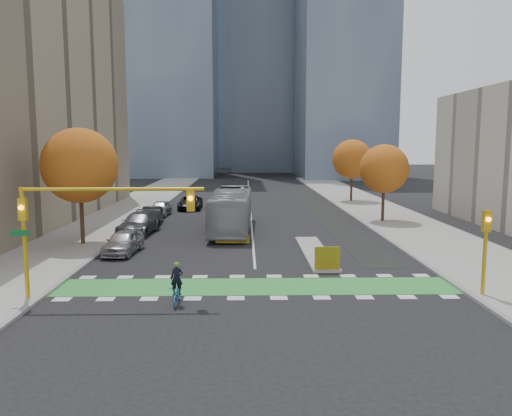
{
  "coord_description": "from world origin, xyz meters",
  "views": [
    {
      "loc": [
        -0.55,
        -22.8,
        7.11
      ],
      "look_at": [
        0.14,
        9.07,
        3.0
      ],
      "focal_mm": 35.0,
      "sensor_mm": 36.0,
      "label": 1
    }
  ],
  "objects_px": {
    "parked_car_d": "(190,203)",
    "parked_car_e": "(160,208)",
    "traffic_signal_east": "(486,240)",
    "parked_car_c": "(139,223)",
    "traffic_signal_west": "(81,213)",
    "tree_east_near": "(384,169)",
    "parked_car_a": "(123,242)",
    "tree_west": "(80,166)",
    "bus": "(232,210)",
    "hazard_board": "(327,258)",
    "cyclist": "(177,290)",
    "parked_car_b": "(152,215)",
    "tree_east_far": "(352,159)"
  },
  "relations": [
    {
      "from": "traffic_signal_west",
      "to": "cyclist",
      "type": "relative_size",
      "value": 4.4
    },
    {
      "from": "hazard_board",
      "to": "parked_car_e",
      "type": "xyz_separation_m",
      "value": [
        -13.0,
        22.26,
        -0.05
      ]
    },
    {
      "from": "cyclist",
      "to": "bus",
      "type": "xyz_separation_m",
      "value": [
        1.92,
        19.01,
        1.09
      ]
    },
    {
      "from": "parked_car_d",
      "to": "cyclist",
      "type": "bearing_deg",
      "value": -85.58
    },
    {
      "from": "parked_car_b",
      "to": "parked_car_e",
      "type": "distance_m",
      "value": 5.0
    },
    {
      "from": "parked_car_c",
      "to": "traffic_signal_west",
      "type": "bearing_deg",
      "value": -80.92
    },
    {
      "from": "traffic_signal_west",
      "to": "hazard_board",
      "type": "bearing_deg",
      "value": 21.55
    },
    {
      "from": "parked_car_a",
      "to": "parked_car_c",
      "type": "xyz_separation_m",
      "value": [
        -0.49,
        7.2,
        0.07
      ]
    },
    {
      "from": "tree_east_near",
      "to": "tree_east_far",
      "type": "distance_m",
      "value": 16.01
    },
    {
      "from": "tree_west",
      "to": "parked_car_e",
      "type": "height_order",
      "value": "tree_west"
    },
    {
      "from": "traffic_signal_east",
      "to": "parked_car_a",
      "type": "relative_size",
      "value": 0.91
    },
    {
      "from": "traffic_signal_east",
      "to": "traffic_signal_west",
      "type": "bearing_deg",
      "value": -179.99
    },
    {
      "from": "tree_west",
      "to": "tree_east_near",
      "type": "xyz_separation_m",
      "value": [
        24.0,
        10.0,
        -0.75
      ]
    },
    {
      "from": "parked_car_a",
      "to": "parked_car_c",
      "type": "bearing_deg",
      "value": 99.01
    },
    {
      "from": "cyclist",
      "to": "traffic_signal_east",
      "type": "bearing_deg",
      "value": 3.7
    },
    {
      "from": "traffic_signal_east",
      "to": "parked_car_e",
      "type": "distance_m",
      "value": 33.34
    },
    {
      "from": "tree_east_far",
      "to": "parked_car_a",
      "type": "relative_size",
      "value": 1.7
    },
    {
      "from": "bus",
      "to": "parked_car_a",
      "type": "height_order",
      "value": "bus"
    },
    {
      "from": "hazard_board",
      "to": "parked_car_b",
      "type": "distance_m",
      "value": 21.55
    },
    {
      "from": "traffic_signal_west",
      "to": "parked_car_c",
      "type": "distance_m",
      "value": 17.31
    },
    {
      "from": "traffic_signal_east",
      "to": "parked_car_c",
      "type": "height_order",
      "value": "traffic_signal_east"
    },
    {
      "from": "tree_west",
      "to": "cyclist",
      "type": "height_order",
      "value": "tree_west"
    },
    {
      "from": "bus",
      "to": "parked_car_e",
      "type": "height_order",
      "value": "bus"
    },
    {
      "from": "parked_car_a",
      "to": "traffic_signal_west",
      "type": "bearing_deg",
      "value": -81.52
    },
    {
      "from": "cyclist",
      "to": "bus",
      "type": "bearing_deg",
      "value": 85.07
    },
    {
      "from": "traffic_signal_east",
      "to": "parked_car_d",
      "type": "xyz_separation_m",
      "value": [
        -17.07,
        31.97,
        -2.0
      ]
    },
    {
      "from": "tree_east_near",
      "to": "parked_car_a",
      "type": "bearing_deg",
      "value": -148.15
    },
    {
      "from": "parked_car_b",
      "to": "parked_car_e",
      "type": "height_order",
      "value": "same"
    },
    {
      "from": "tree_east_near",
      "to": "parked_car_a",
      "type": "xyz_separation_m",
      "value": [
        -20.51,
        -12.74,
        -4.1
      ]
    },
    {
      "from": "hazard_board",
      "to": "tree_west",
      "type": "distance_m",
      "value": 18.44
    },
    {
      "from": "tree_west",
      "to": "parked_car_d",
      "type": "bearing_deg",
      "value": 74.41
    },
    {
      "from": "tree_east_near",
      "to": "traffic_signal_west",
      "type": "xyz_separation_m",
      "value": [
        -19.93,
        -22.51,
        -0.83
      ]
    },
    {
      "from": "tree_east_far",
      "to": "traffic_signal_east",
      "type": "xyz_separation_m",
      "value": [
        -2.0,
        -38.51,
        -2.51
      ]
    },
    {
      "from": "parked_car_d",
      "to": "parked_car_e",
      "type": "height_order",
      "value": "parked_car_e"
    },
    {
      "from": "cyclist",
      "to": "parked_car_d",
      "type": "xyz_separation_m",
      "value": [
        -2.97,
        32.68,
        0.08
      ]
    },
    {
      "from": "tree_east_far",
      "to": "parked_car_c",
      "type": "distance_m",
      "value": 30.75
    },
    {
      "from": "parked_car_d",
      "to": "parked_car_a",
      "type": "bearing_deg",
      "value": -95.77
    },
    {
      "from": "traffic_signal_east",
      "to": "parked_car_c",
      "type": "distance_m",
      "value": 25.92
    },
    {
      "from": "hazard_board",
      "to": "tree_east_far",
      "type": "xyz_separation_m",
      "value": [
        8.5,
        33.8,
        4.44
      ]
    },
    {
      "from": "hazard_board",
      "to": "parked_car_e",
      "type": "relative_size",
      "value": 0.32
    },
    {
      "from": "parked_car_b",
      "to": "parked_car_d",
      "type": "relative_size",
      "value": 0.87
    },
    {
      "from": "parked_car_a",
      "to": "tree_east_near",
      "type": "bearing_deg",
      "value": 36.94
    },
    {
      "from": "tree_east_near",
      "to": "bus",
      "type": "height_order",
      "value": "tree_east_near"
    },
    {
      "from": "tree_east_near",
      "to": "parked_car_d",
      "type": "xyz_separation_m",
      "value": [
        -18.57,
        9.46,
        -4.13
      ]
    },
    {
      "from": "tree_east_near",
      "to": "tree_east_far",
      "type": "xyz_separation_m",
      "value": [
        0.5,
        16.0,
        0.38
      ]
    },
    {
      "from": "traffic_signal_west",
      "to": "traffic_signal_east",
      "type": "distance_m",
      "value": 18.48
    },
    {
      "from": "parked_car_e",
      "to": "tree_east_near",
      "type": "bearing_deg",
      "value": -8.94
    },
    {
      "from": "tree_east_near",
      "to": "parked_car_b",
      "type": "bearing_deg",
      "value": -178.53
    },
    {
      "from": "traffic_signal_east",
      "to": "cyclist",
      "type": "height_order",
      "value": "traffic_signal_east"
    },
    {
      "from": "parked_car_c",
      "to": "parked_car_e",
      "type": "bearing_deg",
      "value": 95.47
    }
  ]
}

